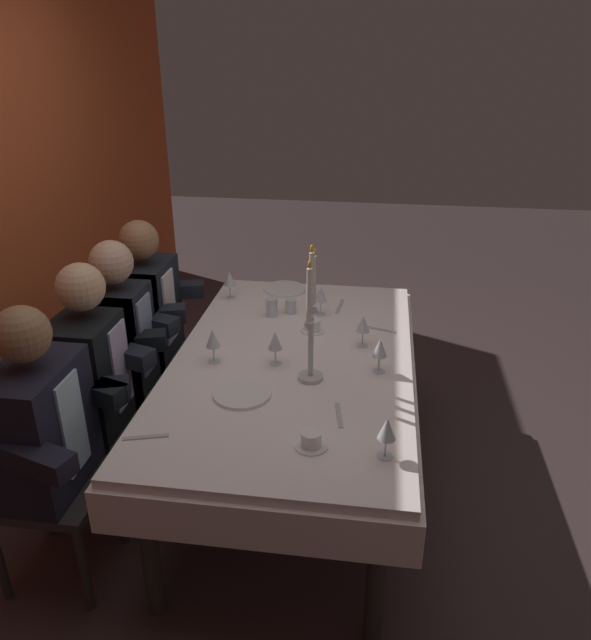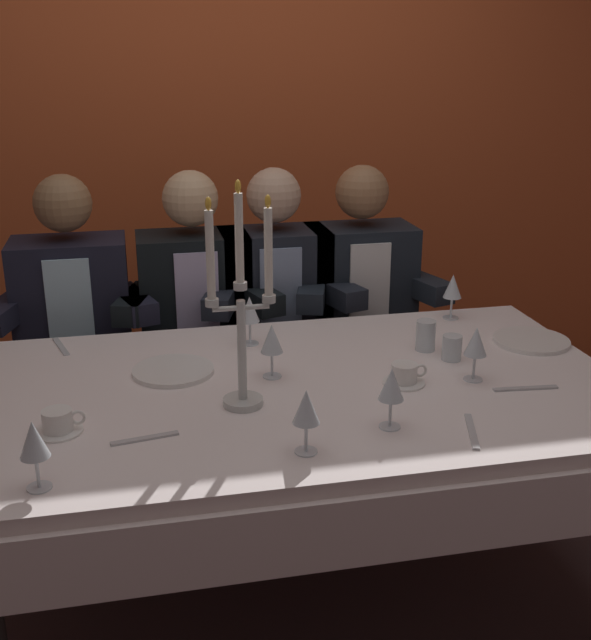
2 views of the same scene
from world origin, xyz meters
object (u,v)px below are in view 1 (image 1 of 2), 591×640
at_px(dining_table, 292,380).
at_px(water_tumbler_1, 291,306).
at_px(seated_diner_2, 120,338).
at_px(seated_diner_3, 146,310).
at_px(dinner_plate_0, 285,289).
at_px(wine_glass_0, 380,348).
at_px(candelabra, 311,326).
at_px(wine_glass_1, 230,279).
at_px(seated_diner_0, 40,427).
at_px(wine_glass_5, 363,324).
at_px(wine_glass_2, 213,340).
at_px(coffee_cup_0, 313,326).
at_px(wine_glass_4, 387,429).
at_px(dinner_plate_1, 242,394).
at_px(seated_diner_1, 92,369).
at_px(wine_glass_3, 275,341).
at_px(wine_glass_6, 321,295).
at_px(coffee_cup_1, 311,440).
at_px(water_tumbler_0, 272,307).

distance_m(dining_table, water_tumbler_1, 0.54).
xyz_separation_m(seated_diner_2, seated_diner_3, (0.35, 0.00, 0.00)).
distance_m(dinner_plate_0, wine_glass_0, 1.07).
height_order(candelabra, water_tumbler_1, candelabra).
bearing_deg(candelabra, dinner_plate_0, 15.30).
height_order(wine_glass_1, seated_diner_0, seated_diner_0).
xyz_separation_m(wine_glass_0, wine_glass_5, (0.24, 0.08, -0.00)).
bearing_deg(seated_diner_3, wine_glass_2, -134.96).
bearing_deg(coffee_cup_0, dining_table, 168.87).
bearing_deg(wine_glass_5, seated_diner_3, 77.10).
distance_m(wine_glass_1, wine_glass_4, 1.62).
bearing_deg(dinner_plate_1, wine_glass_1, 16.34).
height_order(wine_glass_2, seated_diner_1, seated_diner_1).
bearing_deg(wine_glass_3, wine_glass_5, -58.49).
xyz_separation_m(dinner_plate_0, seated_diner_1, (-1.05, 0.72, -0.01)).
distance_m(wine_glass_6, seated_diner_0, 1.54).
height_order(dinner_plate_1, wine_glass_0, wine_glass_0).
height_order(water_tumbler_1, coffee_cup_1, water_tumbler_1).
xyz_separation_m(seated_diner_1, seated_diner_3, (0.67, 0.00, 0.00)).
bearing_deg(seated_diner_0, water_tumbler_0, -31.78).
bearing_deg(wine_glass_2, wine_glass_3, -85.80).
xyz_separation_m(candelabra, coffee_cup_1, (-0.48, -0.06, -0.23)).
height_order(candelabra, dinner_plate_0, candelabra).
distance_m(dinner_plate_0, coffee_cup_0, 0.57).
bearing_deg(coffee_cup_0, seated_diner_3, 81.33).
bearing_deg(water_tumbler_0, wine_glass_2, 162.41).
height_order(wine_glass_6, seated_diner_1, seated_diner_1).
relative_size(dinner_plate_0, seated_diner_3, 0.20).
bearing_deg(seated_diner_1, dinner_plate_0, -34.34).
xyz_separation_m(dinner_plate_0, water_tumbler_1, (-0.32, -0.08, 0.03)).
bearing_deg(seated_diner_2, wine_glass_3, -101.09).
distance_m(candelabra, wine_glass_4, 0.62).
xyz_separation_m(dinner_plate_0, wine_glass_4, (-1.51, -0.60, 0.11)).
bearing_deg(seated_diner_2, wine_glass_4, -120.49).
bearing_deg(wine_glass_3, water_tumbler_0, 12.05).
relative_size(dinner_plate_1, water_tumbler_1, 3.06).
distance_m(candelabra, dinner_plate_0, 1.07).
xyz_separation_m(coffee_cup_1, seated_diner_0, (-0.02, 1.05, -0.03)).
bearing_deg(dining_table, seated_diner_1, 103.94).
height_order(wine_glass_4, seated_diner_3, seated_diner_3).
height_order(coffee_cup_0, seated_diner_0, seated_diner_0).
bearing_deg(wine_glass_0, seated_diner_0, 115.45).
relative_size(dinner_plate_1, seated_diner_0, 0.20).
bearing_deg(seated_diner_1, candelabra, -87.49).
bearing_deg(dining_table, wine_glass_0, -99.54).
height_order(coffee_cup_0, coffee_cup_1, same).
relative_size(dinner_plate_0, dinner_plate_1, 1.02).
distance_m(dinner_plate_1, seated_diner_0, 0.80).
bearing_deg(dinner_plate_1, seated_diner_2, 58.44).
height_order(wine_glass_0, water_tumbler_1, wine_glass_0).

